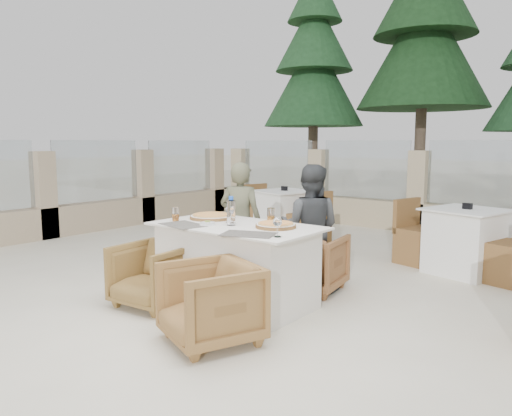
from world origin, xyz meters
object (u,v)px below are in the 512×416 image
Objects in this scene: wine_glass_corner at (277,226)px; diner_left at (241,222)px; olive_dish at (208,223)px; armchair_far_left at (251,250)px; bg_table_a at (284,214)px; bg_table_b at (465,242)px; dining_table at (237,265)px; diner_right at (310,228)px; pizza_right at (276,225)px; water_bottle at (231,211)px; armchair_near_right at (210,303)px; pizza_left at (211,216)px; armchair_near_left at (153,275)px; beer_glass_left at (175,214)px; armchair_far_right at (311,262)px; wine_glass_centre at (229,213)px; beer_glass_right at (271,216)px.

diner_left is (-1.16, 0.91, -0.20)m from wine_glass_corner.
olive_dish is 0.17× the size of armchair_far_left.
bg_table_a is 1.00× the size of bg_table_b.
dining_table is 3.40m from bg_table_a.
dining_table is 0.92m from diner_right.
pizza_right is at bearing 75.83° from diner_right.
wine_glass_corner is at bearing -90.29° from bg_table_b.
diner_right is 0.81× the size of bg_table_a.
diner_right reaches higher than bg_table_a.
armchair_near_right is (0.47, -0.79, -0.59)m from water_bottle.
water_bottle is 0.21× the size of diner_left.
pizza_left is 0.33× the size of diner_left.
dining_table is at bearing 36.19° from armchair_near_left.
armchair_far_left is 0.97m from diner_right.
beer_glass_left reaches higher than armchair_far_right.
armchair_near_right is (1.03, -1.78, 0.03)m from armchair_far_left.
bg_table_a is (-1.88, 2.18, 0.09)m from armchair_far_right.
wine_glass_centre is at bearing -107.30° from bg_table_b.
water_bottle is 0.71m from wine_glass_corner.
diner_left is (0.10, 1.18, 0.37)m from armchair_near_left.
diner_left reaches higher than armchair_far_left.
bg_table_a is at bearing 115.69° from wine_glass_centre.
wine_glass_corner reaches higher than bg_table_a.
pizza_left is 2.97× the size of beer_glass_right.
diner_left is (0.09, -0.29, 0.38)m from armchair_far_left.
beer_glass_right is 1.26m from armchair_near_right.
armchair_near_right reaches higher than armchair_far_right.
beer_glass_right is at bearing 132.80° from diner_left.
diner_left is 0.81m from diner_right.
diner_right is (-0.15, 1.66, 0.35)m from armchair_near_right.
armchair_far_right is at bearing 173.02° from diner_left.
pizza_right reaches higher than armchair_far_left.
wine_glass_centre is at bearing 46.86° from armchair_near_left.
pizza_right is 1.38m from armchair_far_left.
diner_left is 1.01× the size of diner_right.
diner_left is at bearing -8.70° from diner_right.
wine_glass_corner reaches higher than dining_table.
armchair_near_left is at bearing -108.58° from bg_table_b.
armchair_far_right is (0.32, 0.84, -0.09)m from dining_table.
wine_glass_corner is (0.27, -0.35, 0.07)m from pizza_right.
armchair_far_left is 0.91m from armchair_far_right.
water_bottle is 0.25m from olive_dish.
bg_table_b is at bearing -152.37° from armchair_far_left.
olive_dish reaches higher than armchair_near_left.
diner_right is (0.89, 1.35, 0.36)m from armchair_near_left.
beer_glass_left is 0.08× the size of bg_table_b.
wine_glass_centre is 2.93m from bg_table_b.
dining_table is 2.43× the size of armchair_near_left.
wine_glass_centre is at bearing 76.16° from olive_dish.
pizza_right is 0.74m from diner_right.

